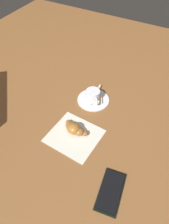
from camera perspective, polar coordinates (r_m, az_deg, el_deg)
name	(u,v)px	position (r m, az deg, el deg)	size (l,w,h in m)	color
ground_plane	(83,119)	(0.83, -0.33, -1.96)	(1.80, 1.80, 0.00)	brown
saucer	(93,99)	(0.90, 2.37, 3.40)	(0.13, 0.13, 0.01)	white
espresso_cup	(93,95)	(0.88, 2.27, 4.49)	(0.07, 0.07, 0.05)	white
teaspoon	(94,98)	(0.90, 2.48, 3.90)	(0.13, 0.03, 0.01)	silver
sugar_packet	(100,98)	(0.89, 4.11, 3.70)	(0.06, 0.02, 0.01)	beige
napkin	(74,136)	(0.78, -2.74, -6.35)	(0.17, 0.18, 0.00)	silver
croissant	(74,128)	(0.77, -2.74, -4.43)	(0.07, 0.11, 0.04)	#9D6236
cell_phone	(111,191)	(0.68, 7.04, -20.28)	(0.15, 0.09, 0.01)	black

